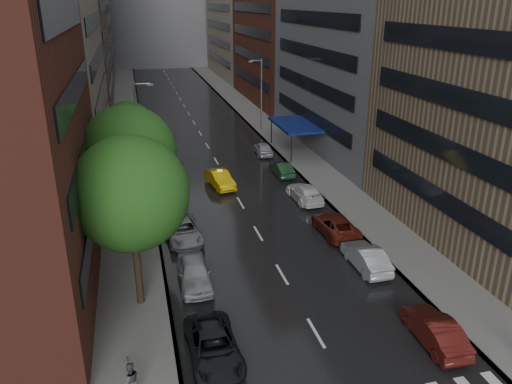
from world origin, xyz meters
TOP-DOWN VIEW (x-y plane):
  - road at (0.00, 50.00)m, footprint 14.00×140.00m
  - sidewalk_left at (-9.00, 50.00)m, footprint 4.00×140.00m
  - sidewalk_right at (9.00, 50.00)m, footprint 4.00×140.00m
  - buildings_right at (15.00, 56.70)m, footprint 8.05×109.10m
  - tree_near at (-8.60, 8.84)m, footprint 6.09×6.09m
  - tree_mid at (-8.60, 15.83)m, footprint 6.18×6.18m
  - tree_far at (-8.60, 29.62)m, footprint 4.73×4.73m
  - taxi at (-0.96, 26.24)m, footprint 2.33×4.71m
  - parked_cars_left at (-5.40, 23.48)m, footprint 3.05×42.46m
  - parked_cars_right at (5.40, 17.64)m, footprint 2.39×37.46m
  - ped_black_umbrella at (-9.21, 1.64)m, footprint 0.98×0.98m
  - street_lamp_left at (-7.72, 30.00)m, footprint 1.74×0.22m
  - street_lamp_right at (7.72, 45.00)m, footprint 1.74×0.22m
  - awning at (8.98, 35.00)m, footprint 4.00×8.00m

SIDE VIEW (x-z plane):
  - road at x=0.00m, z-range 0.00..0.01m
  - sidewalk_left at x=-9.00m, z-range 0.00..0.15m
  - sidewalk_right at x=9.00m, z-range 0.00..0.15m
  - parked_cars_right at x=5.40m, z-range -0.04..1.46m
  - taxi at x=-0.96m, z-range 0.00..1.48m
  - parked_cars_left at x=-5.40m, z-range -0.05..1.56m
  - ped_black_umbrella at x=-9.21m, z-range 0.34..2.43m
  - awning at x=8.98m, z-range 1.57..4.70m
  - street_lamp_left at x=-7.72m, z-range 0.39..9.39m
  - street_lamp_right at x=7.72m, z-range 0.39..9.39m
  - tree_far at x=-8.60m, z-range 1.39..8.93m
  - tree_near at x=-8.60m, z-range 1.79..11.50m
  - tree_mid at x=-8.60m, z-range 1.82..11.67m
  - buildings_right at x=15.00m, z-range -2.97..33.03m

